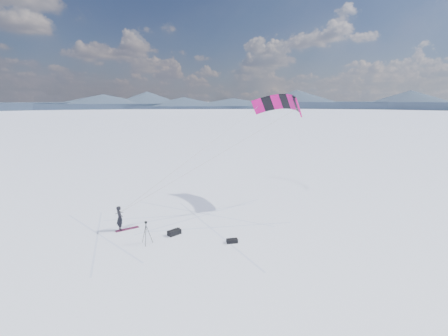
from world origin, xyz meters
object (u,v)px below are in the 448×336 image
object	(u,v)px
tripod	(146,230)
gear_bag_b	(232,241)
snowboard	(127,229)
snowkiter	(121,230)
gear_bag_a	(174,232)

from	to	relation	value
tripod	gear_bag_b	xyz separation A→B (m)	(5.19, -1.51, -0.83)
gear_bag_b	snowboard	bearing A→B (deg)	152.14
snowkiter	snowboard	xyz separation A→B (m)	(0.45, 0.03, 0.02)
gear_bag_a	gear_bag_b	bearing A→B (deg)	-62.27
snowkiter	snowboard	bearing A→B (deg)	-103.91
snowboard	gear_bag_a	world-z (taller)	gear_bag_a
gear_bag_a	gear_bag_b	world-z (taller)	gear_bag_a
tripod	snowboard	bearing A→B (deg)	99.99
snowkiter	gear_bag_b	distance (m)	8.01
snowboard	tripod	world-z (taller)	tripod
tripod	gear_bag_a	world-z (taller)	tripod
tripod	gear_bag_a	distance (m)	2.23
tripod	gear_bag_a	size ratio (longest dim) A/B	1.52
snowkiter	tripod	size ratio (longest dim) A/B	1.18
snowboard	gear_bag_a	bearing A→B (deg)	-48.32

